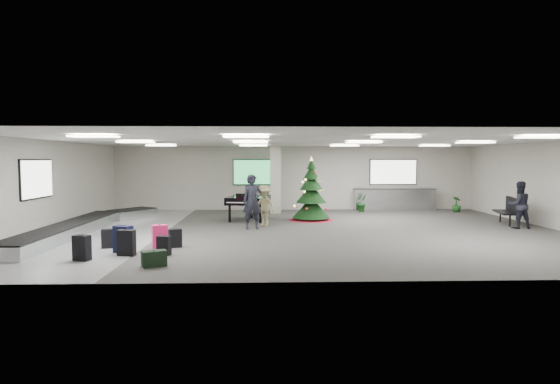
{
  "coord_description": "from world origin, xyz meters",
  "views": [
    {
      "loc": [
        -1.52,
        -16.5,
        2.54
      ],
      "look_at": [
        -0.94,
        1.0,
        1.31
      ],
      "focal_mm": 30.0,
      "sensor_mm": 36.0,
      "label": 1
    }
  ],
  "objects_px": {
    "traveler_b": "(264,206)",
    "bench": "(508,209)",
    "potted_plant_left": "(362,203)",
    "baggage_carousel": "(84,226)",
    "traveler_a": "(252,202)",
    "potted_plant_right": "(457,204)",
    "grand_piano": "(248,200)",
    "service_counter": "(394,199)",
    "pink_suitcase": "(160,236)",
    "christmas_tree": "(311,198)",
    "traveler_bench": "(519,205)"
  },
  "relations": [
    {
      "from": "baggage_carousel",
      "to": "christmas_tree",
      "type": "height_order",
      "value": "christmas_tree"
    },
    {
      "from": "grand_piano",
      "to": "traveler_b",
      "type": "relative_size",
      "value": 1.46
    },
    {
      "from": "christmas_tree",
      "to": "traveler_b",
      "type": "bearing_deg",
      "value": -138.7
    },
    {
      "from": "traveler_b",
      "to": "traveler_bench",
      "type": "xyz_separation_m",
      "value": [
        9.35,
        -0.91,
        0.09
      ]
    },
    {
      "from": "traveler_a",
      "to": "traveler_b",
      "type": "distance_m",
      "value": 0.85
    },
    {
      "from": "traveler_b",
      "to": "bench",
      "type": "bearing_deg",
      "value": 32.82
    },
    {
      "from": "traveler_a",
      "to": "potted_plant_right",
      "type": "height_order",
      "value": "traveler_a"
    },
    {
      "from": "baggage_carousel",
      "to": "pink_suitcase",
      "type": "xyz_separation_m",
      "value": [
        3.31,
        -3.02,
        0.12
      ]
    },
    {
      "from": "grand_piano",
      "to": "bench",
      "type": "height_order",
      "value": "grand_piano"
    },
    {
      "from": "traveler_a",
      "to": "bench",
      "type": "bearing_deg",
      "value": -7.19
    },
    {
      "from": "potted_plant_left",
      "to": "traveler_bench",
      "type": "bearing_deg",
      "value": -50.49
    },
    {
      "from": "service_counter",
      "to": "traveler_a",
      "type": "xyz_separation_m",
      "value": [
        -6.96,
        -6.2,
        0.45
      ]
    },
    {
      "from": "service_counter",
      "to": "traveler_a",
      "type": "distance_m",
      "value": 9.33
    },
    {
      "from": "baggage_carousel",
      "to": "potted_plant_right",
      "type": "distance_m",
      "value": 16.63
    },
    {
      "from": "traveler_a",
      "to": "traveler_bench",
      "type": "height_order",
      "value": "traveler_a"
    },
    {
      "from": "christmas_tree",
      "to": "potted_plant_right",
      "type": "relative_size",
      "value": 3.51
    },
    {
      "from": "bench",
      "to": "christmas_tree",
      "type": "bearing_deg",
      "value": -178.22
    },
    {
      "from": "bench",
      "to": "potted_plant_right",
      "type": "xyz_separation_m",
      "value": [
        -0.25,
        4.29,
        -0.22
      ]
    },
    {
      "from": "service_counter",
      "to": "traveler_b",
      "type": "distance_m",
      "value": 8.54
    },
    {
      "from": "traveler_b",
      "to": "potted_plant_left",
      "type": "bearing_deg",
      "value": 76.17
    },
    {
      "from": "pink_suitcase",
      "to": "potted_plant_right",
      "type": "relative_size",
      "value": 0.9
    },
    {
      "from": "pink_suitcase",
      "to": "potted_plant_right",
      "type": "distance_m",
      "value": 15.1
    },
    {
      "from": "pink_suitcase",
      "to": "bench",
      "type": "distance_m",
      "value": 13.32
    },
    {
      "from": "grand_piano",
      "to": "bench",
      "type": "xyz_separation_m",
      "value": [
        10.22,
        -1.46,
        -0.24
      ]
    },
    {
      "from": "traveler_bench",
      "to": "bench",
      "type": "bearing_deg",
      "value": -97.52
    },
    {
      "from": "pink_suitcase",
      "to": "potted_plant_left",
      "type": "bearing_deg",
      "value": 26.13
    },
    {
      "from": "bench",
      "to": "potted_plant_left",
      "type": "xyz_separation_m",
      "value": [
        -4.81,
        4.47,
        -0.16
      ]
    },
    {
      "from": "service_counter",
      "to": "potted_plant_left",
      "type": "bearing_deg",
      "value": -155.89
    },
    {
      "from": "christmas_tree",
      "to": "potted_plant_right",
      "type": "bearing_deg",
      "value": 20.72
    },
    {
      "from": "baggage_carousel",
      "to": "service_counter",
      "type": "xyz_separation_m",
      "value": [
        12.84,
        6.73,
        0.33
      ]
    },
    {
      "from": "service_counter",
      "to": "bench",
      "type": "relative_size",
      "value": 2.3
    },
    {
      "from": "baggage_carousel",
      "to": "traveler_b",
      "type": "xyz_separation_m",
      "value": [
        6.3,
        1.24,
        0.56
      ]
    },
    {
      "from": "traveler_bench",
      "to": "potted_plant_right",
      "type": "height_order",
      "value": "traveler_bench"
    },
    {
      "from": "christmas_tree",
      "to": "traveler_b",
      "type": "xyz_separation_m",
      "value": [
        -1.97,
        -1.73,
        -0.13
      ]
    },
    {
      "from": "traveler_a",
      "to": "traveler_b",
      "type": "bearing_deg",
      "value": 46.97
    },
    {
      "from": "service_counter",
      "to": "traveler_b",
      "type": "relative_size",
      "value": 2.61
    },
    {
      "from": "bench",
      "to": "service_counter",
      "type": "bearing_deg",
      "value": 132.82
    },
    {
      "from": "grand_piano",
      "to": "service_counter",
      "type": "bearing_deg",
      "value": 36.66
    },
    {
      "from": "potted_plant_right",
      "to": "grand_piano",
      "type": "bearing_deg",
      "value": -164.16
    },
    {
      "from": "grand_piano",
      "to": "pink_suitcase",
      "type": "bearing_deg",
      "value": -102.61
    },
    {
      "from": "baggage_carousel",
      "to": "grand_piano",
      "type": "relative_size",
      "value": 4.27
    },
    {
      "from": "christmas_tree",
      "to": "bench",
      "type": "relative_size",
      "value": 1.51
    },
    {
      "from": "pink_suitcase",
      "to": "traveler_b",
      "type": "height_order",
      "value": "traveler_b"
    },
    {
      "from": "baggage_carousel",
      "to": "traveler_a",
      "type": "xyz_separation_m",
      "value": [
        5.88,
        0.54,
        0.78
      ]
    },
    {
      "from": "grand_piano",
      "to": "traveler_a",
      "type": "xyz_separation_m",
      "value": [
        0.25,
        -2.38,
        0.16
      ]
    },
    {
      "from": "pink_suitcase",
      "to": "potted_plant_left",
      "type": "relative_size",
      "value": 0.78
    },
    {
      "from": "pink_suitcase",
      "to": "traveler_bench",
      "type": "height_order",
      "value": "traveler_bench"
    },
    {
      "from": "pink_suitcase",
      "to": "grand_piano",
      "type": "xyz_separation_m",
      "value": [
        2.32,
        5.94,
        0.51
      ]
    },
    {
      "from": "baggage_carousel",
      "to": "pink_suitcase",
      "type": "bearing_deg",
      "value": -42.34
    },
    {
      "from": "service_counter",
      "to": "grand_piano",
      "type": "bearing_deg",
      "value": -152.12
    }
  ]
}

